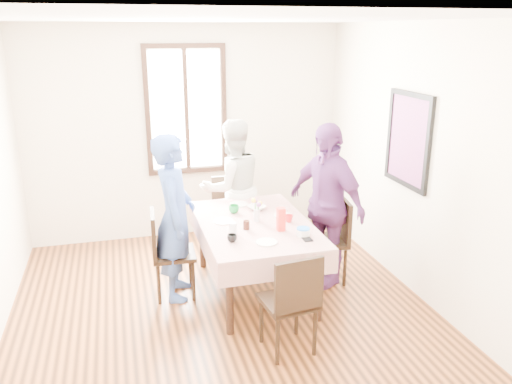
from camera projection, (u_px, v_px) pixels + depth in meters
ground at (226, 318)px, 4.89m from camera, size 4.50×4.50×0.00m
back_wall at (187, 134)px, 6.55m from camera, size 4.00×0.00×4.00m
right_wall at (425, 166)px, 4.99m from camera, size 0.00×4.50×4.50m
window_frame at (186, 110)px, 6.44m from camera, size 1.02×0.06×1.62m
window_pane at (186, 110)px, 6.45m from camera, size 0.90×0.02×1.50m
art_poster at (408, 140)px, 5.20m from camera, size 0.04×0.76×0.96m
dining_table at (255, 258)px, 5.29m from camera, size 0.97×1.55×0.75m
tablecloth at (255, 223)px, 5.17m from camera, size 1.09×1.67×0.01m
chair_left at (174, 254)px, 5.19m from camera, size 0.44×0.44×0.91m
chair_right at (326, 241)px, 5.51m from camera, size 0.47×0.47×0.91m
chair_far at (232, 216)px, 6.24m from camera, size 0.43×0.43×0.91m
chair_near at (288, 301)px, 4.28m from camera, size 0.47×0.47×0.91m
person_left at (174, 218)px, 5.08m from camera, size 0.51×0.68×1.68m
person_far at (232, 188)px, 6.11m from camera, size 0.90×0.77×1.64m
person_right at (326, 204)px, 5.38m from camera, size 0.79×1.10×1.73m
mug_black at (232, 238)px, 4.69m from camera, size 0.10×0.10×0.07m
mug_flag at (289, 219)px, 5.17m from camera, size 0.11×0.11×0.08m
mug_green at (234, 209)px, 5.43m from camera, size 0.14×0.14×0.09m
serving_bowl at (256, 208)px, 5.53m from camera, size 0.23×0.23×0.05m
juice_carton at (281, 219)px, 4.93m from camera, size 0.07×0.07×0.23m
butter_tub at (303, 232)px, 4.83m from camera, size 0.13×0.13×0.07m
jam_jar at (246, 225)px, 4.98m from camera, size 0.06×0.06×0.09m
drinking_glass at (233, 228)px, 4.88m from camera, size 0.07×0.07×0.11m
smartphone at (306, 238)px, 4.77m from camera, size 0.08×0.16×0.01m
flower_vase at (257, 215)px, 5.19m from camera, size 0.06×0.06×0.12m
plate_left at (224, 221)px, 5.19m from camera, size 0.20×0.20×0.01m
plate_right at (283, 216)px, 5.35m from camera, size 0.20×0.20×0.01m
plate_far at (239, 204)px, 5.70m from camera, size 0.20×0.20×0.01m
plate_near at (267, 242)px, 4.68m from camera, size 0.20×0.20×0.01m
butter_lid at (303, 228)px, 4.82m from camera, size 0.12×0.12×0.01m
flower_bunch at (257, 205)px, 5.16m from camera, size 0.09×0.09×0.10m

